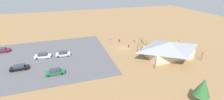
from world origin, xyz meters
TOP-DOWN VIEW (x-y plane):
  - ground at (0.00, 0.00)m, footprint 160.00×160.00m
  - parking_lot_asphalt at (26.77, 0.19)m, footprint 40.90×30.83m
  - bike_pavilion at (-10.53, 10.37)m, footprint 15.99×10.73m
  - trash_bin at (-0.77, -6.02)m, footprint 0.60×0.60m
  - lot_sign at (3.36, -4.54)m, footprint 0.56×0.08m
  - pine_far_west at (-4.00, 29.12)m, footprint 2.97×2.97m
  - bicycle_purple_yard_right at (-12.02, 0.94)m, footprint 1.05×1.36m
  - bicycle_blue_trailside at (-9.08, 0.55)m, footprint 1.77×0.50m
  - bicycle_teal_by_bin at (-6.49, -1.00)m, footprint 0.78×1.61m
  - bicycle_white_mid_cluster at (-9.92, -5.33)m, footprint 1.71×0.48m
  - bicycle_red_lone_east at (-5.94, -3.88)m, footprint 0.48×1.75m
  - bicycle_silver_back_row at (-5.69, 2.61)m, footprint 1.44×1.06m
  - bicycle_green_yard_front at (-10.31, -2.18)m, footprint 0.94×1.48m
  - bicycle_black_yard_center at (-8.70, -2.97)m, footprint 0.48×1.73m
  - bicycle_orange_lone_west at (-8.22, -1.18)m, footprint 0.72×1.59m
  - car_white_far_end at (25.79, -0.30)m, footprint 4.87×2.55m
  - car_silver_inner_stall at (19.95, 0.26)m, footprint 4.41×2.14m
  - car_green_back_corner at (22.19, 10.25)m, footprint 4.61×1.74m
  - car_maroon_second_row at (38.78, -8.63)m, footprint 4.63×2.08m
  - car_black_end_stall at (31.08, 5.19)m, footprint 4.42×1.93m
  - visitor_near_lot at (-1.94, 0.09)m, footprint 0.36×0.36m

SIDE VIEW (x-z plane):
  - ground at x=0.00m, z-range 0.00..0.00m
  - parking_lot_asphalt at x=26.77m, z-range 0.00..0.05m
  - bicycle_purple_yard_right at x=-12.02m, z-range -0.06..0.78m
  - bicycle_teal_by_bin at x=-6.49m, z-range -0.03..0.76m
  - bicycle_red_lone_east at x=-5.94m, z-range -0.04..0.77m
  - bicycle_silver_back_row at x=-5.69m, z-range -0.03..0.77m
  - bicycle_orange_lone_west at x=-8.22m, z-range -0.05..0.79m
  - bicycle_green_yard_front at x=-10.31m, z-range -0.06..0.80m
  - bicycle_black_yard_center at x=-8.70m, z-range -0.05..0.81m
  - bicycle_blue_trailside at x=-9.08m, z-range -0.04..0.81m
  - bicycle_white_mid_cluster at x=-9.92m, z-range -0.06..0.86m
  - trash_bin at x=-0.77m, z-range 0.00..0.90m
  - car_black_end_stall at x=31.08m, z-range 0.05..1.37m
  - car_green_back_corner at x=22.19m, z-range 0.05..1.38m
  - car_white_far_end at x=25.79m, z-range 0.05..1.44m
  - car_silver_inner_stall at x=19.95m, z-range 0.05..1.46m
  - car_maroon_second_row at x=38.78m, z-range 0.05..1.47m
  - visitor_near_lot at x=-1.94m, z-range 0.03..1.64m
  - lot_sign at x=3.36m, z-range 0.31..2.51m
  - bike_pavilion at x=-10.53m, z-range 0.34..5.16m
  - pine_far_west at x=-4.00m, z-range 0.93..6.42m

